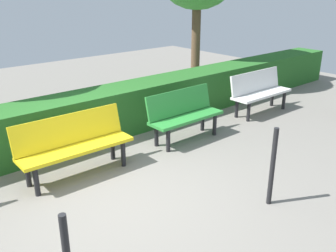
{
  "coord_description": "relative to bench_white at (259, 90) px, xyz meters",
  "views": [
    {
      "loc": [
        2.11,
        3.61,
        2.54
      ],
      "look_at": [
        -1.3,
        -0.36,
        0.55
      ],
      "focal_mm": 39.86,
      "sensor_mm": 36.0,
      "label": 1
    }
  ],
  "objects": [
    {
      "name": "bench_yellow",
      "position": [
        4.23,
        -0.0,
        0.0
      ],
      "size": [
        1.62,
        0.5,
        0.86
      ],
      "rotation": [
        0.0,
        0.0,
        -0.02
      ],
      "color": "yellow",
      "rests_on": "ground_plane"
    },
    {
      "name": "railing_post_mid",
      "position": [
        2.8,
        2.25,
        0.02
      ],
      "size": [
        0.06,
        0.06,
        1.0
      ],
      "primitive_type": "cylinder",
      "color": "black",
      "rests_on": "ground_plane"
    },
    {
      "name": "bench_green",
      "position": [
        2.2,
        0.05,
        -0.0
      ],
      "size": [
        1.4,
        0.47,
        0.86
      ],
      "rotation": [
        0.0,
        0.0,
        0.0
      ],
      "color": "#2D8C38",
      "rests_on": "ground_plane"
    },
    {
      "name": "bench_white",
      "position": [
        0.0,
        0.0,
        0.0
      ],
      "size": [
        1.51,
        0.48,
        0.86
      ],
      "rotation": [
        0.0,
        0.0,
        -0.01
      ],
      "color": "white",
      "rests_on": "ground_plane"
    },
    {
      "name": "ground_plane",
      "position": [
        4.23,
        0.85,
        -0.48
      ],
      "size": [
        17.9,
        17.9,
        0.0
      ],
      "primitive_type": "plane",
      "color": "gray"
    },
    {
      "name": "hedge_row",
      "position": [
        3.26,
        -1.0,
        -0.07
      ],
      "size": [
        13.9,
        0.75,
        0.82
      ],
      "primitive_type": "cube",
      "color": "#266023",
      "rests_on": "ground_plane"
    }
  ]
}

